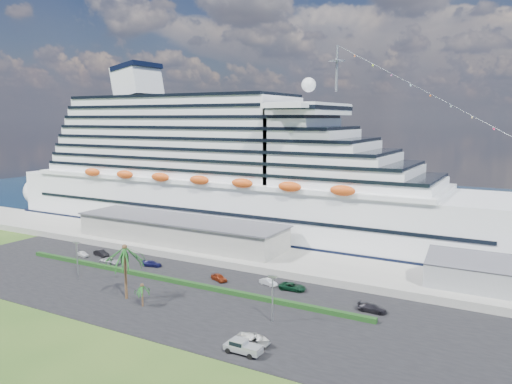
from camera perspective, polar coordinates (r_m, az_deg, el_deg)
The scene contains 22 objects.
ground at distance 93.56m, azimuth -11.76°, elevation -13.70°, with size 420.00×420.00×0.00m, color #264818.
asphalt_lot at distance 101.48m, azimuth -7.61°, elevation -11.76°, with size 140.00×38.00×0.12m, color black.
wharf at distance 124.44m, azimuth 0.47°, elevation -7.44°, with size 240.00×20.00×1.80m, color gray.
water at distance 206.23m, azimuth 12.60°, elevation -1.51°, with size 420.00×160.00×0.02m, color #0B1A33.
cruise_ship at distance 152.35m, azimuth -2.28°, elevation 1.56°, with size 191.00×38.00×54.00m.
terminal_building at distance 136.83m, azimuth -8.77°, elevation -4.30°, with size 61.00×15.00×6.30m.
port_shed at distance 109.44m, azimuth 25.39°, elevation -8.62°, with size 24.00×12.31×7.37m.
hedge at distance 109.69m, azimuth -9.42°, elevation -9.95°, with size 88.00×1.10×0.90m, color black.
lamp_post_left at distance 116.26m, azimuth -19.77°, elevation -6.83°, with size 1.60×0.35×8.27m.
lamp_post_right at distance 87.23m, azimuth 1.90°, elevation -11.43°, with size 1.60×0.35×8.27m.
palm_tall at distance 99.90m, azimuth -14.77°, elevation -6.79°, with size 8.82×8.82×11.13m.
palm_short at distance 96.85m, azimuth -12.89°, elevation -10.64°, with size 3.53×3.53×4.56m.
parked_car_0 at distance 135.02m, azimuth -19.17°, elevation -6.70°, with size 1.57×3.90×1.33m, color white.
parked_car_1 at distance 133.88m, azimuth -17.28°, elevation -6.68°, with size 1.68×4.81×1.58m, color black.
parked_car_2 at distance 126.15m, azimuth -16.30°, elevation -7.59°, with size 2.44×5.28×1.47m, color #9EA0A7.
parked_car_3 at distance 121.93m, azimuth -11.81°, elevation -8.02°, with size 1.90×4.67×1.36m, color #121342.
parked_car_4 at distance 109.55m, azimuth -4.25°, elevation -9.71°, with size 1.78×4.43×1.51m, color maroon.
parked_car_5 at distance 106.64m, azimuth 1.41°, elevation -10.26°, with size 1.42×4.06×1.34m, color #B9BCC1.
parked_car_6 at distance 103.91m, azimuth 4.20°, elevation -10.73°, with size 2.55×5.53×1.54m, color black.
parked_car_7 at distance 95.19m, azimuth 13.13°, elevation -12.78°, with size 2.14×5.27×1.53m, color black.
pickup_truck at distance 77.90m, azimuth -1.56°, elevation -17.22°, with size 5.89×2.36×2.08m.
boat_trailer at distance 80.21m, azimuth -0.27°, elevation -16.38°, with size 6.32×4.13×1.81m.
Camera 1 is at (57.55, -64.92, 35.03)m, focal length 35.00 mm.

